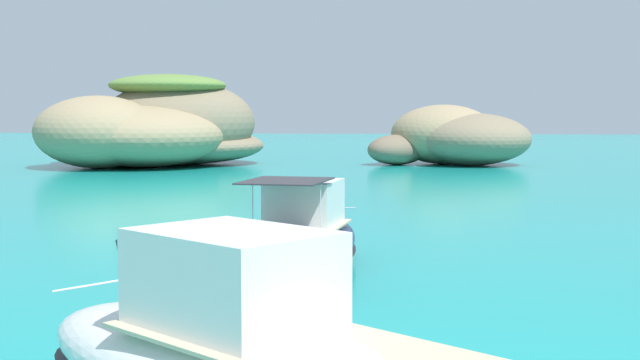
% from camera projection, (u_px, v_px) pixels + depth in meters
% --- Properties ---
extents(islet_large, '(25.18, 27.11, 8.56)m').
position_uv_depth(islet_large, '(154.00, 131.00, 78.27)').
color(islet_large, '#9E8966').
rests_on(islet_large, ground).
extents(islet_small, '(17.89, 15.73, 5.77)m').
position_uv_depth(islet_small, '(456.00, 139.00, 79.15)').
color(islet_small, '#84755B').
rests_on(islet_small, ground).
extents(motorboat_navy, '(3.74, 9.64, 2.94)m').
position_uv_depth(motorboat_navy, '(301.00, 244.00, 24.40)').
color(motorboat_navy, navy).
rests_on(motorboat_navy, ground).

